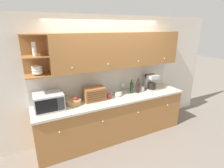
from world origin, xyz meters
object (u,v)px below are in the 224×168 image
Objects in this scene: mug_blue_second at (109,96)px; second_wine_bottle at (132,87)px; bread_box at (94,94)px; wine_glass at (123,86)px; bowl_stack_on_counter at (118,94)px; wine_bottle at (138,86)px; microwave at (49,102)px; fruit_basket at (74,102)px; mug at (142,89)px; coffee_maker at (151,82)px.

second_wine_bottle is (0.59, 0.04, 0.10)m from mug_blue_second.
bread_box reaches higher than wine_glass.
bowl_stack_on_counter is at bearing -0.09° from bread_box.
mug_blue_second is 0.73m from wine_bottle.
microwave reaches higher than wine_glass.
bread_box is 1.32× the size of second_wine_bottle.
mug_blue_second is (0.31, -0.03, -0.09)m from bread_box.
bread_box is 2.39× the size of bowl_stack_on_counter.
fruit_basket is 0.74m from mug_blue_second.
bowl_stack_on_counter is at bearing 179.69° from mug.
coffee_maker is at bearing 0.23° from mug.
second_wine_bottle is at bearing 162.90° from wine_bottle.
wine_bottle is (0.26, -0.23, 0.01)m from wine_glass.
mug is at bearing 0.43° from microwave.
second_wine_bottle is (1.33, 0.03, 0.09)m from fruit_basket.
bowl_stack_on_counter is 0.64m from mug.
wine_bottle reaches higher than fruit_basket.
fruit_basket is 0.77× the size of coffee_maker.
wine_glass is 0.69m from coffee_maker.
bread_box is at bearing -165.95° from wine_glass.
bowl_stack_on_counter is 0.86× the size of wine_glass.
microwave is 1.67m from wine_glass.
wine_glass is at bearing 14.05° from bread_box.
coffee_maker is at bearing 0.41° from microwave.
wine_glass is 0.47m from mug.
wine_glass is at bearing 154.74° from mug.
bread_box is (0.88, 0.02, -0.02)m from microwave.
mug is at bearing 1.61° from mug_blue_second.
fruit_basket is at bearing -177.12° from bread_box.
second_wine_bottle reaches higher than fruit_basket.
microwave is 1.39× the size of coffee_maker.
wine_bottle is at bearing -40.35° from wine_glass.
fruit_basket is 1.23m from wine_glass.
mug_blue_second is 0.60m from second_wine_bottle.
wine_bottle is (0.72, -0.00, 0.10)m from mug_blue_second.
coffee_maker is at bearing 0.57° from fruit_basket.
microwave is 1.79× the size of fruit_basket.
microwave is at bearing 179.57° from mug_blue_second.
fruit_basket is at bearing -0.25° from microwave.
mug is at bearing 10.26° from wine_bottle.
mug_blue_second is 0.48× the size of wine_glass.
mug_blue_second is at bearing -0.43° from microwave.
second_wine_bottle is (0.35, 0.01, 0.10)m from bowl_stack_on_counter.
second_wine_bottle is at bearing 1.80° from bowl_stack_on_counter.
mug_blue_second is at bearing -0.54° from fruit_basket.
microwave is at bearing -179.59° from coffee_maker.
wine_bottle is at bearing -175.88° from coffee_maker.
fruit_basket is at bearing -179.38° from mug.
second_wine_bottle is (0.90, 0.01, 0.01)m from bread_box.
second_wine_bottle is 3.12× the size of mug.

